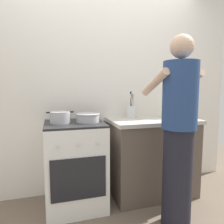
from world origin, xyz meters
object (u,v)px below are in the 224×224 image
at_px(mixing_bowl, 88,117).
at_px(person, 178,133).
at_px(stove_range, 75,164).
at_px(oil_bottle, 167,109).
at_px(utensil_crock, 131,110).
at_px(pot, 60,117).

bearing_deg(mixing_bowl, person, -39.74).
xyz_separation_m(stove_range, oil_bottle, (1.08, -0.00, 0.56)).
relative_size(stove_range, mixing_bowl, 3.50).
height_order(mixing_bowl, utensil_crock, utensil_crock).
relative_size(stove_range, person, 0.53).
bearing_deg(utensil_crock, stove_range, -166.39).
height_order(pot, utensil_crock, utensil_crock).
distance_m(pot, person, 1.15).
distance_m(pot, mixing_bowl, 0.28).
bearing_deg(utensil_crock, mixing_bowl, -162.57).
bearing_deg(mixing_bowl, oil_bottle, 0.09).
xyz_separation_m(pot, person, (0.98, -0.59, -0.10)).
distance_m(stove_range, mixing_bowl, 0.52).
relative_size(stove_range, oil_bottle, 3.38).
bearing_deg(oil_bottle, person, -112.17).
bearing_deg(stove_range, oil_bottle, -0.25).
height_order(stove_range, person, person).
relative_size(mixing_bowl, oil_bottle, 0.97).
height_order(stove_range, mixing_bowl, mixing_bowl).
bearing_deg(person, mixing_bowl, 140.26).
xyz_separation_m(pot, utensil_crock, (0.84, 0.17, 0.04)).
relative_size(pot, person, 0.16).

